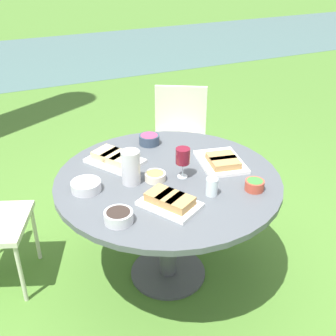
{
  "coord_description": "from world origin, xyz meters",
  "views": [
    {
      "loc": [
        -0.89,
        -1.93,
        1.99
      ],
      "look_at": [
        0.0,
        0.0,
        0.81
      ],
      "focal_mm": 45.0,
      "sensor_mm": 36.0,
      "label": 1
    }
  ],
  "objects_px": {
    "chair_near_left": "(180,132)",
    "water_pitcher": "(131,167)",
    "wine_glass": "(183,157)",
    "dining_table": "(168,192)"
  },
  "relations": [
    {
      "from": "chair_near_left",
      "to": "water_pitcher",
      "type": "height_order",
      "value": "water_pitcher"
    },
    {
      "from": "chair_near_left",
      "to": "water_pitcher",
      "type": "xyz_separation_m",
      "value": [
        -0.78,
        -0.97,
        0.32
      ]
    },
    {
      "from": "dining_table",
      "to": "wine_glass",
      "type": "distance_m",
      "value": 0.25
    },
    {
      "from": "water_pitcher",
      "to": "wine_glass",
      "type": "xyz_separation_m",
      "value": [
        0.29,
        -0.07,
        0.03
      ]
    },
    {
      "from": "chair_near_left",
      "to": "water_pitcher",
      "type": "relative_size",
      "value": 4.45
    },
    {
      "from": "chair_near_left",
      "to": "water_pitcher",
      "type": "bearing_deg",
      "value": -128.99
    },
    {
      "from": "chair_near_left",
      "to": "wine_glass",
      "type": "distance_m",
      "value": 1.2
    },
    {
      "from": "dining_table",
      "to": "water_pitcher",
      "type": "height_order",
      "value": "water_pitcher"
    },
    {
      "from": "dining_table",
      "to": "chair_near_left",
      "type": "distance_m",
      "value": 1.16
    },
    {
      "from": "wine_glass",
      "to": "chair_near_left",
      "type": "bearing_deg",
      "value": 64.57
    }
  ]
}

